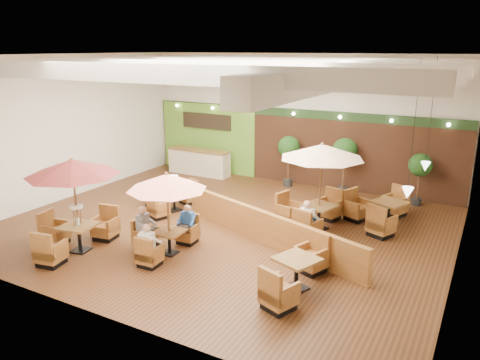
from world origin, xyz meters
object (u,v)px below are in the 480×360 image
Objects in this scene: table_1 at (166,195)px; table_3 at (169,198)px; service_counter at (199,162)px; topiary_0 at (289,149)px; table_5 at (379,212)px; topiary_1 at (345,153)px; diner_3 at (308,218)px; diner_0 at (149,240)px; diner_1 at (187,220)px; table_0 at (72,185)px; diner_2 at (144,223)px; table_4 at (296,274)px; table_2 at (319,168)px; topiary_2 at (420,167)px; diner_4 at (308,217)px; booth_divider at (266,228)px.

table_3 is (-2.29, 3.10, -1.32)m from table_1.
topiary_0 is (4.40, 0.20, 1.03)m from service_counter.
table_3 is at bearing -139.41° from table_5.
diner_3 is (0.44, -5.15, -0.98)m from topiary_1.
diner_3 is at bearing 50.25° from diner_0.
topiary_0 is 2.93× the size of diner_1.
table_0 is 1.10× the size of table_3.
table_5 is 7.72m from diner_2.
diner_3 is at bearing 126.64° from table_4.
diner_1 is (0.06, 0.89, -1.03)m from table_1.
table_1 is at bearing 75.84° from diner_1.
table_5 is at bearing -52.43° from topiary_1.
table_5 is at bearing -147.36° from diner_1.
table_2 is 4.95m from topiary_0.
table_2 is at bearing -121.30° from topiary_2.
topiary_2 reaches higher than diner_4.
diner_0 is at bearing -107.00° from booth_divider.
diner_3 is 0.87× the size of diner_4.
topiary_0 is at bearing 126.32° from booth_divider.
diner_4 is at bearing -34.38° from service_counter.
service_counter reaches higher than table_5.
booth_divider is 6.11m from topiary_1.
booth_divider is at bearing -101.31° from table_2.
diner_0 is (-4.71, -6.20, 0.35)m from table_5.
table_0 is at bearing -71.22° from table_3.
table_1 is 0.80× the size of table_5.
topiary_1 is 3.14× the size of diner_3.
table_5 is (7.17, 6.42, -1.59)m from table_0.
table_1 is 4.25m from table_4.
table_0 reaches higher than topiary_0.
service_counter is at bearing 153.08° from diner_4.
table_1 is at bearing 14.47° from table_0.
diner_3 is (5.46, -0.29, 0.29)m from table_3.
table_5 is 1.40× the size of topiary_0.
table_4 is 4.02× the size of diner_1.
diner_4 is (-0.00, -0.00, 0.04)m from diner_3.
topiary_2 is 2.69× the size of diner_1.
diner_0 reaches higher than table_5.
table_1 reaches higher than table_4.
table_5 is at bearing 64.95° from diner_4.
diner_4 reaches higher than diner_2.
diner_1 is (-2.11, -1.10, 0.24)m from booth_divider.
diner_0 is 0.92× the size of diner_4.
table_4 is (6.43, 0.96, -1.59)m from table_0.
topiary_0 is at bearing 2.60° from service_counter.
table_5 is 2.97m from topiary_2.
table_3 is (0.12, 4.20, -1.55)m from table_0.
diner_4 is (0.08, -1.06, -1.28)m from table_2.
topiary_2 is at bearing 85.98° from diner_3.
table_4 is at bearing -66.46° from diner_4.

